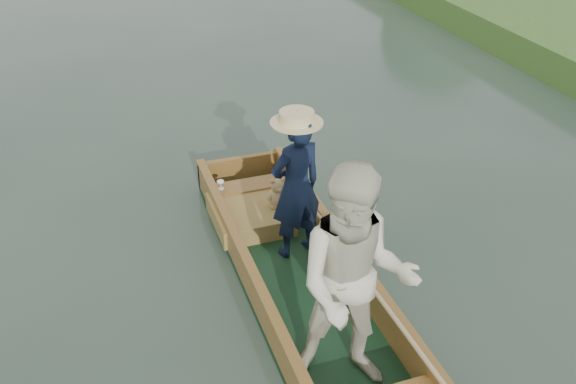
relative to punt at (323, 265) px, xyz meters
name	(u,v)px	position (x,y,z in m)	size (l,w,h in m)	color
ground	(308,304)	(0.00, 0.36, -0.75)	(120.00, 120.00, 0.00)	#283D30
punt	(323,265)	(0.00, 0.00, 0.00)	(1.19, 5.00, 2.10)	black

